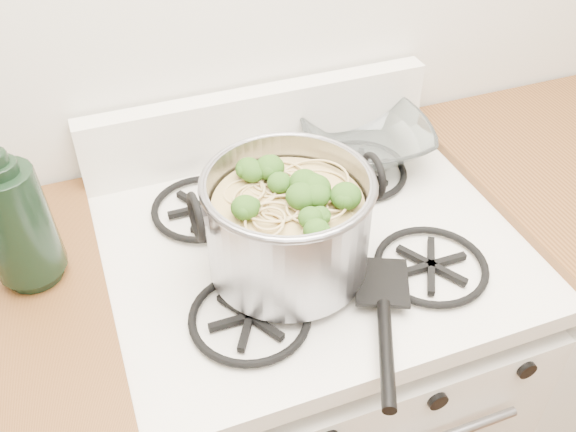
{
  "coord_description": "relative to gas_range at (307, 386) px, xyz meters",
  "views": [
    {
      "loc": [
        -0.36,
        0.44,
        1.72
      ],
      "look_at": [
        -0.07,
        1.2,
        1.03
      ],
      "focal_mm": 40.0,
      "sensor_mm": 36.0,
      "label": 1
    }
  ],
  "objects": [
    {
      "name": "gas_range",
      "position": [
        0.0,
        0.0,
        0.0
      ],
      "size": [
        0.76,
        0.66,
        0.92
      ],
      "color": "white",
      "rests_on": "ground"
    },
    {
      "name": "stock_pot",
      "position": [
        -0.07,
        -0.06,
        0.58
      ],
      "size": [
        0.32,
        0.29,
        0.19
      ],
      "color": "#999AA1",
      "rests_on": "gas_range"
    },
    {
      "name": "spatula",
      "position": [
        0.06,
        -0.17,
        0.5
      ],
      "size": [
        0.39,
        0.4,
        0.02
      ],
      "primitive_type": null,
      "rotation": [
        0.0,
        0.0,
        -0.43
      ],
      "color": "black",
      "rests_on": "gas_range"
    },
    {
      "name": "glass_bowl",
      "position": [
        0.21,
        0.2,
        0.5
      ],
      "size": [
        0.12,
        0.12,
        0.03
      ],
      "primitive_type": "imported",
      "rotation": [
        0.0,
        0.0,
        -0.11
      ],
      "color": "white",
      "rests_on": "gas_range"
    },
    {
      "name": "bottle",
      "position": [
        -0.49,
        0.07,
        0.64
      ],
      "size": [
        0.14,
        0.14,
        0.31
      ],
      "primitive_type": "imported",
      "rotation": [
        0.0,
        0.0,
        -0.25
      ],
      "color": "black",
      "rests_on": "counter_left"
    }
  ]
}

